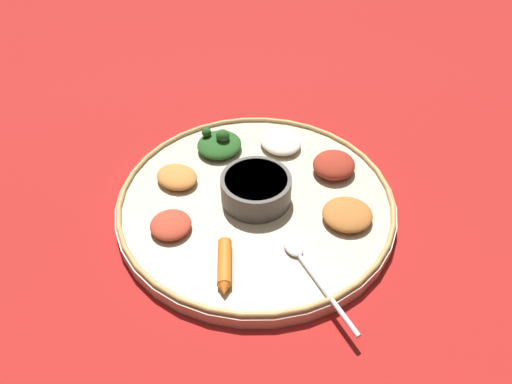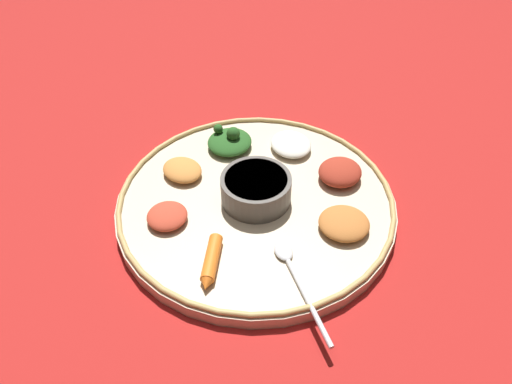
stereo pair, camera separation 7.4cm
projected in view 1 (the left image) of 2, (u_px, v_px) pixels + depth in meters
The scene contains 12 objects.
ground_plane at pixel (256, 208), 0.77m from camera, with size 2.40×2.40×0.00m, color maroon.
platter at pixel (256, 204), 0.76m from camera, with size 0.43×0.43×0.02m, color #C6B293.
platter_rim at pixel (256, 198), 0.75m from camera, with size 0.42×0.42×0.01m, color tan.
center_bowl at pixel (256, 188), 0.74m from camera, with size 0.11×0.11×0.04m.
spoon at pixel (309, 269), 0.65m from camera, with size 0.17×0.04×0.01m.
greens_pile at pixel (219, 144), 0.83m from camera, with size 0.11×0.11×0.04m.
carrot_near_spoon at pixel (225, 266), 0.65m from camera, with size 0.09×0.04×0.02m.
mound_berbere_red at pixel (171, 225), 0.70m from camera, with size 0.06×0.06×0.02m, color #B73D28.
mound_rice_white at pixel (280, 142), 0.84m from camera, with size 0.08×0.07×0.02m, color silver.
mound_chickpea at pixel (347, 214), 0.71m from camera, with size 0.07×0.07×0.02m, color #B2662D.
mound_beet at pixel (334, 165), 0.79m from camera, with size 0.07×0.07×0.03m, color maroon.
mound_squash at pixel (177, 177), 0.77m from camera, with size 0.07×0.06×0.02m, color #C67A38.
Camera 1 is at (0.51, -0.16, 0.54)m, focal length 34.33 mm.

